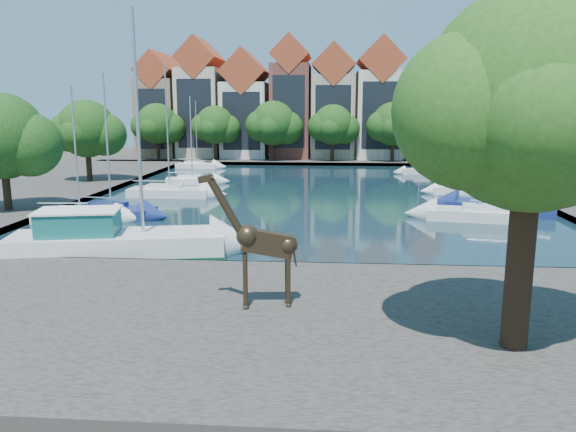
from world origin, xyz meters
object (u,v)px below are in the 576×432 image
plane_tree (537,108)px  motorsailer (111,238)px  giraffe_statue (260,242)px  sailboat_right_a (479,212)px  sailboat_left_a (80,214)px

plane_tree → motorsailer: (-17.11, 10.93, -6.64)m
giraffe_statue → sailboat_right_a: (12.66, 19.03, -2.28)m
giraffe_statue → sailboat_left_a: size_ratio=0.55×
giraffe_statue → sailboat_left_a: bearing=131.1°
plane_tree → motorsailer: size_ratio=0.86×
motorsailer → sailboat_left_a: (-5.51, 8.42, -0.43)m
giraffe_statue → sailboat_right_a: sailboat_right_a is taller
motorsailer → sailboat_left_a: 10.07m
plane_tree → motorsailer: motorsailer is taller
giraffe_statue → sailboat_right_a: 22.97m
sailboat_left_a → sailboat_right_a: (27.00, 2.58, 0.03)m
sailboat_left_a → sailboat_right_a: bearing=5.5°
plane_tree → sailboat_right_a: 23.44m
motorsailer → sailboat_right_a: (21.49, 10.99, -0.40)m
plane_tree → sailboat_right_a: bearing=78.7°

